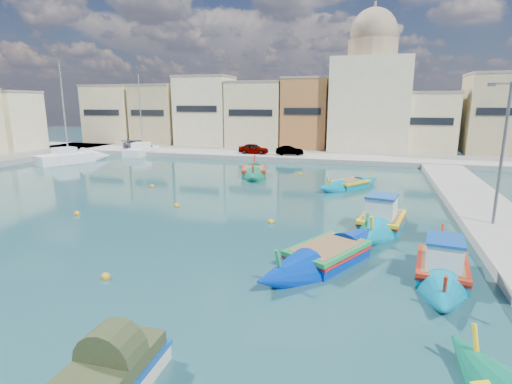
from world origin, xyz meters
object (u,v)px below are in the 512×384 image
at_px(luzzu_green, 254,172).
at_px(tender_near, 113,373).
at_px(luzzu_blue_cabin, 382,222).
at_px(yacht_midnorth, 81,158).
at_px(quay_street_lamp, 501,154).
at_px(luzzu_turquoise_cabin, 442,269).
at_px(church_block, 370,91).
at_px(yacht_north, 148,150).
at_px(luzzu_blue_south, 328,256).
at_px(luzzu_cyan_mid, 350,185).

relative_size(luzzu_green, tender_near, 2.87).
distance_m(luzzu_blue_cabin, yacht_midnorth, 38.29).
bearing_deg(yacht_midnorth, quay_street_lamp, -21.65).
relative_size(quay_street_lamp, tender_near, 2.57).
relative_size(luzzu_turquoise_cabin, luzzu_green, 0.97).
xyz_separation_m(luzzu_turquoise_cabin, luzzu_green, (-14.04, 19.90, -0.04)).
distance_m(luzzu_green, yacht_midnorth, 22.84).
relative_size(church_block, yacht_north, 1.67).
bearing_deg(luzzu_blue_cabin, luzzu_green, 130.30).
bearing_deg(luzzu_blue_cabin, luzzu_blue_south, -111.96).
relative_size(church_block, quay_street_lamp, 2.39).
distance_m(quay_street_lamp, yacht_north, 44.55).
relative_size(luzzu_blue_south, yacht_north, 0.82).
bearing_deg(luzzu_turquoise_cabin, yacht_north, 136.02).
xyz_separation_m(luzzu_blue_cabin, luzzu_green, (-11.75, 13.85, -0.08)).
height_order(luzzu_green, tender_near, luzzu_green).
height_order(quay_street_lamp, luzzu_cyan_mid, quay_street_lamp).
height_order(tender_near, yacht_north, yacht_north).
relative_size(tender_near, yacht_north, 0.27).
height_order(quay_street_lamp, yacht_midnorth, yacht_midnorth).
relative_size(church_block, luzzu_blue_cabin, 2.15).
distance_m(luzzu_turquoise_cabin, yacht_north, 46.11).
xyz_separation_m(luzzu_turquoise_cabin, tender_near, (-8.76, -9.49, 0.14)).
relative_size(luzzu_blue_south, tender_near, 3.01).
xyz_separation_m(luzzu_blue_cabin, tender_near, (-6.46, -15.54, 0.09)).
distance_m(quay_street_lamp, tender_near, 20.85).
bearing_deg(luzzu_blue_cabin, luzzu_turquoise_cabin, -69.23).
bearing_deg(luzzu_blue_south, luzzu_cyan_mid, 90.21).
distance_m(luzzu_blue_cabin, luzzu_blue_south, 6.30).
xyz_separation_m(quay_street_lamp, luzzu_blue_cabin, (-5.75, -0.91, -3.96)).
height_order(church_block, yacht_north, church_block).
bearing_deg(quay_street_lamp, luzzu_cyan_mid, 130.16).
relative_size(quay_street_lamp, yacht_midnorth, 0.65).
bearing_deg(yacht_north, yacht_midnorth, -111.04).
bearing_deg(church_block, luzzu_blue_south, -90.93).
xyz_separation_m(quay_street_lamp, luzzu_blue_south, (-8.11, -6.75, -4.05)).
height_order(yacht_north, yacht_midnorth, yacht_midnorth).
xyz_separation_m(quay_street_lamp, luzzu_green, (-17.50, 12.94, -4.04)).
height_order(church_block, tender_near, church_block).
bearing_deg(quay_street_lamp, luzzu_turquoise_cabin, -116.39).
relative_size(luzzu_blue_cabin, luzzu_blue_south, 0.95).
height_order(luzzu_blue_south, yacht_north, yacht_north).
height_order(luzzu_turquoise_cabin, luzzu_green, luzzu_turquoise_cabin).
bearing_deg(yacht_midnorth, luzzu_blue_cabin, -26.09).
height_order(church_block, yacht_midnorth, church_block).
xyz_separation_m(luzzu_cyan_mid, luzzu_blue_south, (0.06, -16.43, 0.05)).
height_order(luzzu_turquoise_cabin, luzzu_blue_cabin, luzzu_blue_cabin).
distance_m(luzzu_turquoise_cabin, yacht_midnorth, 43.24).
relative_size(luzzu_blue_cabin, luzzu_cyan_mid, 1.24).
xyz_separation_m(church_block, luzzu_blue_cabin, (1.69, -34.91, -8.03)).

